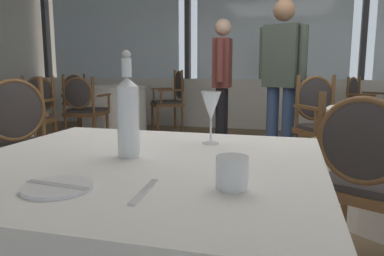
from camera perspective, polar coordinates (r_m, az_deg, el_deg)
ground_plane at (r=2.85m, az=6.72°, el=-12.40°), size 13.02×13.02×0.00m
window_wall_far at (r=6.39m, az=11.84°, el=9.66°), size 9.08×0.14×2.77m
side_plate at (r=0.98m, az=-19.95°, el=-8.52°), size 0.17×0.17×0.01m
butter_knife at (r=0.98m, az=-19.97°, el=-8.23°), size 0.18×0.04×0.00m
dinner_fork at (r=0.91m, az=-7.30°, el=-9.58°), size 0.03×0.18×0.00m
water_bottle at (r=1.24m, az=-9.80°, el=2.07°), size 0.07×0.07×0.35m
wine_glass at (r=1.43m, az=2.93°, el=3.22°), size 0.08×0.08×0.20m
water_tumbler at (r=0.92m, az=6.17°, el=-6.79°), size 0.08×0.08×0.08m
dining_chair_0_1 at (r=3.72m, az=19.30°, el=1.46°), size 0.65×0.64×0.98m
dining_chair_0_2 at (r=2.01m, az=25.40°, el=-6.10°), size 0.65×0.62×0.93m
background_table_1 at (r=5.95m, az=-12.04°, el=2.65°), size 1.07×1.07×0.76m
dining_chair_1_0 at (r=5.07m, az=-16.35°, el=3.32°), size 0.56×0.50×0.94m
dining_chair_1_1 at (r=6.12m, az=-3.06°, el=4.95°), size 0.64×0.66×1.00m
dining_chair_1_2 at (r=6.72m, az=-17.02°, el=4.65°), size 0.62×0.64×0.93m
dining_chair_2_2 at (r=5.91m, az=24.47°, el=3.52°), size 0.63×0.65×0.92m
dining_chair_3_0 at (r=2.98m, az=-26.21°, el=-0.76°), size 0.62×0.65×0.98m
dining_chair_3_1 at (r=4.76m, az=-23.16°, el=2.60°), size 0.55×0.49×0.95m
diner_person_0 at (r=4.01m, az=13.62°, el=8.19°), size 0.49×0.33×1.73m
diner_person_1 at (r=4.69m, az=4.66°, el=7.80°), size 0.21×0.53×1.63m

